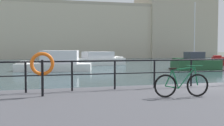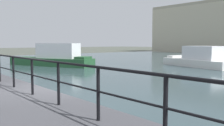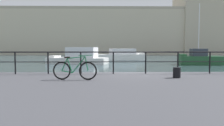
{
  "view_description": "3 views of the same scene",
  "coord_description": "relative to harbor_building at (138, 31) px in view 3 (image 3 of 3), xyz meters",
  "views": [
    {
      "loc": [
        -6.78,
        -10.66,
        2.47
      ],
      "look_at": [
        -2.65,
        4.93,
        1.58
      ],
      "focal_mm": 45.08,
      "sensor_mm": 36.0,
      "label": 1
    },
    {
      "loc": [
        7.35,
        -3.54,
        2.44
      ],
      "look_at": [
        -0.28,
        3.21,
        1.59
      ],
      "focal_mm": 37.84,
      "sensor_mm": 36.0,
      "label": 2
    },
    {
      "loc": [
        -1.22,
        -12.42,
        2.25
      ],
      "look_at": [
        -0.87,
        4.09,
        1.12
      ],
      "focal_mm": 38.89,
      "sensor_mm": 36.0,
      "label": 3
    }
  ],
  "objects": [
    {
      "name": "water_basin",
      "position": [
        -7.58,
        -26.78,
        -6.69
      ],
      "size": [
        80.0,
        60.0,
        0.01
      ],
      "primitive_type": "cube",
      "color": "#33474C",
      "rests_on": "ground_plane"
    },
    {
      "name": "mooring_bollard",
      "position": [
        -5.86,
        -59.33,
        -5.54
      ],
      "size": [
        0.32,
        0.32,
        0.44
      ],
      "primitive_type": "cylinder",
      "color": "black",
      "rests_on": "quay_promenade"
    },
    {
      "name": "harbor_building",
      "position": [
        0.0,
        0.0,
        0.0
      ],
      "size": [
        73.43,
        13.01,
        17.03
      ],
      "color": "#C1B79E",
      "rests_on": "ground_plane"
    },
    {
      "name": "moored_white_yacht",
      "position": [
        2.58,
        -39.88,
        -5.96
      ],
      "size": [
        5.22,
        2.75,
        7.46
      ],
      "rotation": [
        0.0,
        0.0,
        3.07
      ],
      "color": "#23512D",
      "rests_on": "water_basin"
    },
    {
      "name": "ground_plane",
      "position": [
        -7.58,
        -56.98,
        -6.7
      ],
      "size": [
        240.0,
        240.0,
        0.0
      ],
      "primitive_type": "plane",
      "color": "#4C5147"
    },
    {
      "name": "quay_promenade",
      "position": [
        -7.58,
        -63.48,
        -6.23
      ],
      "size": [
        56.0,
        13.0,
        0.93
      ],
      "primitive_type": "cube",
      "color": "#47474C",
      "rests_on": "ground_plane"
    },
    {
      "name": "moored_small_launch",
      "position": [
        -6.54,
        -29.42,
        -5.94
      ],
      "size": [
        8.88,
        4.63,
        1.89
      ],
      "rotation": [
        0.0,
        0.0,
        0.24
      ],
      "color": "white",
      "rests_on": "water_basin"
    },
    {
      "name": "moored_harbor_tender",
      "position": [
        -12.49,
        -37.38,
        -5.86
      ],
      "size": [
        8.26,
        4.62,
        2.15
      ],
      "rotation": [
        0.0,
        0.0,
        2.92
      ],
      "color": "white",
      "rests_on": "water_basin"
    },
    {
      "name": "parked_bicycle",
      "position": [
        -10.07,
        -59.85,
        -5.38
      ],
      "size": [
        1.77,
        0.24,
        0.98
      ],
      "rotation": [
        0.0,
        0.0,
        -0.1
      ],
      "color": "black",
      "rests_on": "quay_promenade"
    },
    {
      "name": "quay_railing",
      "position": [
        -7.71,
        -57.73,
        -5.03
      ],
      "size": [
        26.74,
        0.07,
        1.08
      ],
      "color": "black",
      "rests_on": "quay_promenade"
    }
  ]
}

